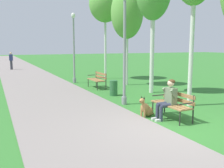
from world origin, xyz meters
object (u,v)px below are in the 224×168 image
Objects in this scene: person_seated_on_near_bench at (168,98)px; litter_bin at (114,88)px; lamp_post_near at (125,48)px; dog_shepherd at (146,109)px; birch_tree_fourth at (127,13)px; park_bench_near at (173,103)px; pedestrian_distant at (11,61)px; park_bench_mid at (98,79)px; birch_tree_fifth at (105,3)px; lamp_post_mid at (74,47)px.

person_seated_on_near_bench is 1.79× the size of litter_bin.
person_seated_on_near_bench is at bearing -83.24° from lamp_post_near.
dog_shepherd is 0.14× the size of birch_tree_fourth.
litter_bin is (0.54, 3.64, 0.09)m from dog_shepherd.
birch_tree_fourth reaches higher than park_bench_near.
dog_shepherd is 0.48× the size of pedestrian_distant.
lamp_post_near is at bearing -79.96° from pedestrian_distant.
lamp_post_near reaches higher than pedestrian_distant.
park_bench_mid is 6.44m from person_seated_on_near_bench.
dog_shepherd is 0.19× the size of lamp_post_near.
birch_tree_fifth is (2.56, 9.24, 4.74)m from dog_shepherd.
dog_shepherd is 2.68m from lamp_post_near.
person_seated_on_near_bench is 0.20× the size of birch_tree_fifth.
park_bench_mid is at bearing 82.94° from lamp_post_near.
park_bench_near is 0.91× the size of pedestrian_distant.
birch_tree_fifth is at bearing 60.40° from park_bench_mid.
birch_tree_fifth is (2.40, 7.39, 2.82)m from lamp_post_near.
litter_bin is 0.42× the size of pedestrian_distant.
park_bench_mid is 4.06m from birch_tree_fourth.
dog_shepherd is 0.19× the size of lamp_post_mid.
lamp_post_mid reaches higher than person_seated_on_near_bench.
person_seated_on_near_bench reaches higher than litter_bin.
person_seated_on_near_bench is at bearing -91.33° from litter_bin.
park_bench_near is 1.90× the size of dog_shepherd.
person_seated_on_near_bench is at bearing -102.21° from birch_tree_fifth.
litter_bin is (-0.12, -2.27, -0.16)m from park_bench_mid.
birch_tree_fifth reaches higher than pedestrian_distant.
park_bench_mid is 0.91× the size of pedestrian_distant.
pedestrian_distant is at bearing 100.04° from lamp_post_near.
litter_bin is (0.38, 1.78, -1.83)m from lamp_post_near.
pedestrian_distant is at bearing 98.58° from dog_shepherd.
pedestrian_distant is (-3.50, 12.91, 0.33)m from park_bench_mid.
birch_tree_fourth reaches higher than dog_shepherd.
park_bench_mid is 0.36× the size of lamp_post_near.
birch_tree_fifth is (1.91, 9.78, 4.49)m from park_bench_near.
lamp_post_near is 5.35m from birch_tree_fourth.
park_bench_mid is at bearing -170.48° from birch_tree_fourth.
park_bench_mid is at bearing -119.60° from birch_tree_fifth.
birch_tree_fourth is 3.36× the size of pedestrian_distant.
park_bench_mid is 5.95m from dog_shepherd.
pedestrian_distant reaches higher than person_seated_on_near_bench.
birch_tree_fifth is at bearing -60.58° from pedestrian_distant.
person_seated_on_near_bench is 0.76× the size of pedestrian_distant.
dog_shepherd reaches higher than litter_bin.
dog_shepherd is at bearing -90.58° from lamp_post_mid.
park_bench_mid reaches higher than dog_shepherd.
dog_shepherd is at bearing -96.44° from park_bench_mid.
park_bench_mid is 1.20× the size of person_seated_on_near_bench.
litter_bin is at bearing 91.52° from park_bench_near.
park_bench_near is 8.99m from lamp_post_mid.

